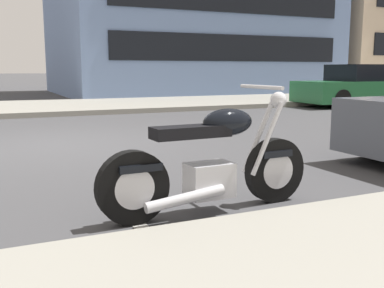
# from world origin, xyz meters

# --- Properties ---
(ground_plane) EXTENTS (260.00, 260.00, 0.00)m
(ground_plane) POSITION_xyz_m (0.00, 0.00, 0.00)
(ground_plane) COLOR #3D3D3F
(sidewalk_far_curb) EXTENTS (120.00, 5.00, 0.14)m
(sidewalk_far_curb) POSITION_xyz_m (12.00, 7.12, 0.07)
(sidewalk_far_curb) COLOR gray
(sidewalk_far_curb) RESTS_ON ground
(parking_stall_stripe) EXTENTS (0.12, 2.20, 0.01)m
(parking_stall_stripe) POSITION_xyz_m (0.00, -4.02, 0.00)
(parking_stall_stripe) COLOR silver
(parking_stall_stripe) RESTS_ON ground
(parked_motorcycle) EXTENTS (2.01, 0.62, 1.10)m
(parked_motorcycle) POSITION_xyz_m (0.69, -4.20, 0.42)
(parked_motorcycle) COLOR black
(parked_motorcycle) RESTS_ON ground
(car_opposite_curb) EXTENTS (4.63, 2.00, 1.39)m
(car_opposite_curb) POSITION_xyz_m (10.61, 4.04, 0.65)
(car_opposite_curb) COLOR #236638
(car_opposite_curb) RESTS_ON ground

